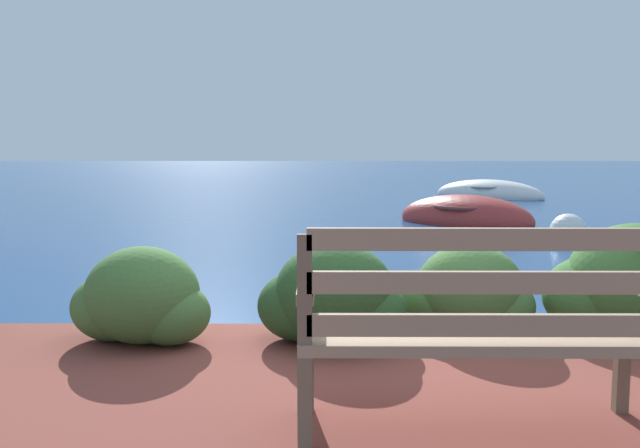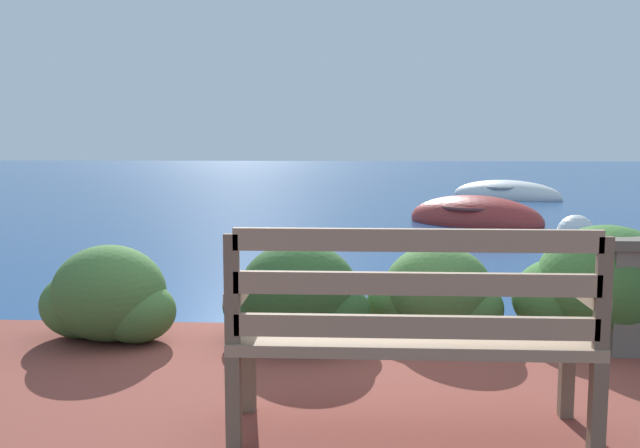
# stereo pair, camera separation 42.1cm
# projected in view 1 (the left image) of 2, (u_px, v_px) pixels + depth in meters

# --- Properties ---
(ground_plane) EXTENTS (80.00, 80.00, 0.00)m
(ground_plane) POSITION_uv_depth(u_px,v_px,m) (386.00, 355.00, 4.95)
(ground_plane) COLOR navy
(park_bench) EXTENTS (1.54, 0.48, 0.93)m
(park_bench) POSITION_uv_depth(u_px,v_px,m) (478.00, 326.00, 3.03)
(park_bench) COLOR brown
(park_bench) RESTS_ON patio_terrace
(hedge_clump_left) EXTENTS (0.90, 0.65, 0.61)m
(hedge_clump_left) POSITION_uv_depth(u_px,v_px,m) (141.00, 301.00, 4.45)
(hedge_clump_left) COLOR #426B33
(hedge_clump_left) RESTS_ON patio_terrace
(hedge_clump_centre) EXTENTS (0.94, 0.67, 0.64)m
(hedge_clump_centre) POSITION_uv_depth(u_px,v_px,m) (332.00, 299.00, 4.44)
(hedge_clump_centre) COLOR #284C23
(hedge_clump_centre) RESTS_ON patio_terrace
(hedge_clump_right) EXTENTS (0.88, 0.63, 0.60)m
(hedge_clump_right) POSITION_uv_depth(u_px,v_px,m) (467.00, 295.00, 4.65)
(hedge_clump_right) COLOR #426B33
(hedge_clump_right) RESTS_ON patio_terrace
(hedge_clump_far_right) EXTENTS (1.09, 0.78, 0.74)m
(hedge_clump_far_right) POSITION_uv_depth(u_px,v_px,m) (632.00, 288.00, 4.55)
(hedge_clump_far_right) COLOR #38662D
(hedge_clump_far_right) RESTS_ON patio_terrace
(rowboat_nearest) EXTENTS (2.71, 2.41, 0.87)m
(rowboat_nearest) POSITION_uv_depth(u_px,v_px,m) (466.00, 219.00, 12.49)
(rowboat_nearest) COLOR #9E2D28
(rowboat_nearest) RESTS_ON ground_plane
(rowboat_mid) EXTENTS (2.90, 2.44, 0.78)m
(rowboat_mid) POSITION_uv_depth(u_px,v_px,m) (489.00, 195.00, 17.77)
(rowboat_mid) COLOR silver
(rowboat_mid) RESTS_ON ground_plane
(mooring_buoy) EXTENTS (0.60, 0.60, 0.55)m
(mooring_buoy) POSITION_uv_depth(u_px,v_px,m) (568.00, 232.00, 10.62)
(mooring_buoy) COLOR white
(mooring_buoy) RESTS_ON ground_plane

